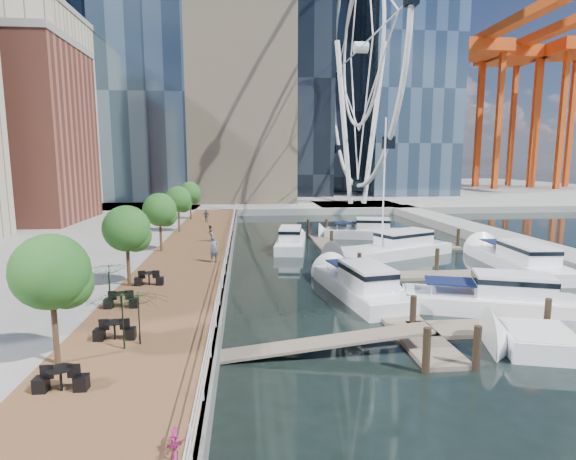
{
  "coord_description": "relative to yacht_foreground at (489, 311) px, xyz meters",
  "views": [
    {
      "loc": [
        -4.79,
        -21.55,
        7.99
      ],
      "look_at": [
        -1.64,
        11.02,
        3.0
      ],
      "focal_mm": 28.0,
      "sensor_mm": 36.0,
      "label": 1
    }
  ],
  "objects": [
    {
      "name": "railing",
      "position": [
        -14.34,
        14.46,
        1.52
      ],
      "size": [
        0.1,
        60.0,
        1.05
      ],
      "primitive_type": null,
      "color": "white",
      "rests_on": "boardwalk"
    },
    {
      "name": "pedestrian_near",
      "position": [
        -15.23,
        9.13,
        1.93
      ],
      "size": [
        0.81,
        0.78,
        1.87
      ],
      "primitive_type": "imported",
      "rotation": [
        0.0,
        0.0,
        0.68
      ],
      "color": "#4E5768",
      "rests_on": "boardwalk"
    },
    {
      "name": "cafe_tables",
      "position": [
        -18.64,
        -2.54,
        1.37
      ],
      "size": [
        2.5,
        13.7,
        0.74
      ],
      "color": "black",
      "rests_on": "ground"
    },
    {
      "name": "port_cranes",
      "position": [
        59.43,
        95.13,
        20.0
      ],
      "size": [
        40.0,
        52.0,
        38.0
      ],
      "color": "#D84C14",
      "rests_on": "ground"
    },
    {
      "name": "pier",
      "position": [
        5.76,
        51.46,
        0.5
      ],
      "size": [
        14.0,
        12.0,
        1.0
      ],
      "primitive_type": "cube",
      "color": "gray",
      "rests_on": "ground"
    },
    {
      "name": "pedestrian_far",
      "position": [
        -17.51,
        30.51,
        1.74
      ],
      "size": [
        0.92,
        0.51,
        1.49
      ],
      "primitive_type": "imported",
      "rotation": [
        0.0,
        0.0,
        2.97
      ],
      "color": "#383B46",
      "rests_on": "boardwalk"
    },
    {
      "name": "moored_yachts",
      "position": [
        -0.48,
        12.03,
        0.0
      ],
      "size": [
        20.06,
        34.62,
        11.5
      ],
      "color": "white",
      "rests_on": "ground"
    },
    {
      "name": "street_trees",
      "position": [
        -19.64,
        13.46,
        4.29
      ],
      "size": [
        2.6,
        42.6,
        4.6
      ],
      "color": "#3F2B1C",
      "rests_on": "ground"
    },
    {
      "name": "bicycle",
      "position": [
        -14.74,
        -12.23,
        1.42
      ],
      "size": [
        0.79,
        1.65,
        0.83
      ],
      "primitive_type": "imported",
      "rotation": [
        0.0,
        0.0,
        0.16
      ],
      "color": "#8F145A",
      "rests_on": "boardwalk"
    },
    {
      "name": "cafe_seating",
      "position": [
        -18.16,
        -3.66,
        2.09
      ],
      "size": [
        5.47,
        7.89,
        2.23
      ],
      "color": "#103A10",
      "rests_on": "ground"
    },
    {
      "name": "land_far",
      "position": [
        -8.24,
        101.46,
        0.5
      ],
      "size": [
        200.0,
        114.0,
        1.0
      ],
      "primitive_type": "cube",
      "color": "gray",
      "rests_on": "ground"
    },
    {
      "name": "pedestrian_mid",
      "position": [
        -16.12,
        17.59,
        1.74
      ],
      "size": [
        0.63,
        0.77,
        1.48
      ],
      "primitive_type": "imported",
      "rotation": [
        0.0,
        0.0,
        -1.68
      ],
      "color": "#7C5E56",
      "rests_on": "boardwalk"
    },
    {
      "name": "ground",
      "position": [
        -8.24,
        -0.54,
        0.0
      ],
      "size": [
        520.0,
        520.0,
        0.0
      ],
      "primitive_type": "plane",
      "color": "black",
      "rests_on": "ground"
    },
    {
      "name": "breakwater",
      "position": [
        11.76,
        19.46,
        0.5
      ],
      "size": [
        4.0,
        60.0,
        1.0
      ],
      "primitive_type": "cube",
      "color": "gray",
      "rests_on": "ground"
    },
    {
      "name": "seawall",
      "position": [
        -14.24,
        14.46,
        0.5
      ],
      "size": [
        0.25,
        60.0,
        1.0
      ],
      "primitive_type": "cube",
      "color": "#595954",
      "rests_on": "ground"
    },
    {
      "name": "ferris_wheel",
      "position": [
        5.76,
        51.46,
        25.92
      ],
      "size": [
        5.8,
        45.6,
        47.8
      ],
      "color": "white",
      "rests_on": "ground"
    },
    {
      "name": "boardwalk",
      "position": [
        -17.24,
        14.46,
        0.5
      ],
      "size": [
        6.0,
        60.0,
        1.0
      ],
      "primitive_type": "cube",
      "color": "brown",
      "rests_on": "ground"
    },
    {
      "name": "yacht_foreground",
      "position": [
        0.0,
        0.0,
        0.0
      ],
      "size": [
        10.28,
        5.73,
        2.15
      ],
      "primitive_type": null,
      "rotation": [
        0.0,
        0.0,
        1.24
      ],
      "color": "white",
      "rests_on": "ground"
    },
    {
      "name": "floating_docks",
      "position": [
        -0.27,
        9.44,
        0.49
      ],
      "size": [
        16.0,
        34.0,
        2.6
      ],
      "color": "#6D6051",
      "rests_on": "ground"
    }
  ]
}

